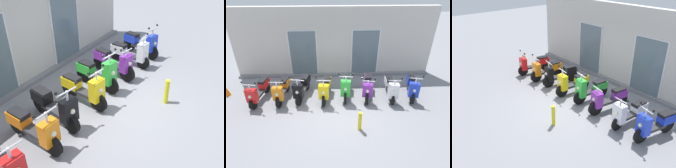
# 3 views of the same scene
# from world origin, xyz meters

# --- Properties ---
(ground_plane) EXTENTS (40.00, 40.00, 0.00)m
(ground_plane) POSITION_xyz_m (0.00, 0.00, 0.00)
(ground_plane) COLOR gray
(storefront_facade) EXTENTS (9.50, 0.50, 3.30)m
(storefront_facade) POSITION_xyz_m (0.00, 2.98, 1.59)
(storefront_facade) COLOR beige
(storefront_facade) RESTS_ON ground_plane
(scooter_orange) EXTENTS (0.61, 1.63, 1.20)m
(scooter_orange) POSITION_xyz_m (-2.19, 0.82, 0.45)
(scooter_orange) COLOR black
(scooter_orange) RESTS_ON ground_plane
(scooter_black) EXTENTS (0.69, 1.65, 1.22)m
(scooter_black) POSITION_xyz_m (-1.38, 0.92, 0.46)
(scooter_black) COLOR black
(scooter_black) RESTS_ON ground_plane
(scooter_yellow) EXTENTS (0.60, 1.56, 1.24)m
(scooter_yellow) POSITION_xyz_m (-0.43, 0.76, 0.48)
(scooter_yellow) COLOR black
(scooter_yellow) RESTS_ON ground_plane
(scooter_green) EXTENTS (0.61, 1.58, 1.30)m
(scooter_green) POSITION_xyz_m (0.43, 0.89, 0.51)
(scooter_green) COLOR black
(scooter_green) RESTS_ON ground_plane
(scooter_purple) EXTENTS (0.68, 1.65, 1.14)m
(scooter_purple) POSITION_xyz_m (1.31, 0.87, 0.47)
(scooter_purple) COLOR black
(scooter_purple) RESTS_ON ground_plane
(scooter_white) EXTENTS (0.55, 1.54, 1.18)m
(scooter_white) POSITION_xyz_m (2.25, 0.75, 0.46)
(scooter_white) COLOR black
(scooter_white) RESTS_ON ground_plane
(scooter_blue) EXTENTS (0.69, 1.55, 1.24)m
(scooter_blue) POSITION_xyz_m (3.13, 0.75, 0.49)
(scooter_blue) COLOR black
(scooter_blue) RESTS_ON ground_plane
(curb_bollard) EXTENTS (0.12, 0.12, 0.70)m
(curb_bollard) POSITION_xyz_m (0.71, -1.11, 0.35)
(curb_bollard) COLOR yellow
(curb_bollard) RESTS_ON ground_plane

